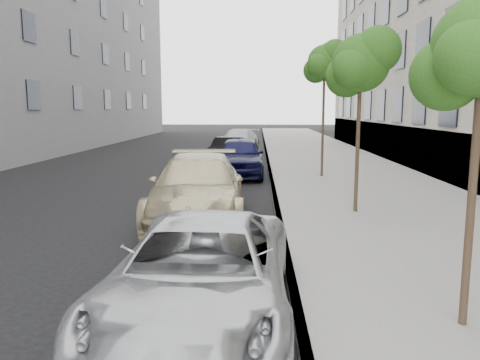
# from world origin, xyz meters

# --- Properties ---
(sidewalk) EXTENTS (6.40, 72.00, 0.14)m
(sidewalk) POSITION_xyz_m (4.30, 24.00, 0.07)
(sidewalk) COLOR gray
(sidewalk) RESTS_ON ground
(curb) EXTENTS (0.15, 72.00, 0.14)m
(curb) POSITION_xyz_m (1.18, 24.00, 0.07)
(curb) COLOR #9E9B93
(curb) RESTS_ON ground
(tree_mid) EXTENTS (1.77, 1.57, 4.67)m
(tree_mid) POSITION_xyz_m (3.23, 8.00, 3.93)
(tree_mid) COLOR #38281C
(tree_mid) RESTS_ON sidewalk
(tree_far) EXTENTS (1.67, 1.47, 5.28)m
(tree_far) POSITION_xyz_m (3.23, 14.50, 4.58)
(tree_far) COLOR #38281C
(tree_far) RESTS_ON sidewalk
(minivan) EXTENTS (2.44, 4.99, 1.37)m
(minivan) POSITION_xyz_m (-0.10, 1.67, 0.68)
(minivan) COLOR silver
(minivan) RESTS_ON ground
(suv) EXTENTS (2.55, 5.71, 1.63)m
(suv) POSITION_xyz_m (-0.88, 7.54, 0.81)
(suv) COLOR #C5B78C
(suv) RESTS_ON ground
(sedan_blue) EXTENTS (1.97, 4.81, 1.63)m
(sedan_blue) POSITION_xyz_m (-0.10, 15.37, 0.82)
(sedan_blue) COLOR black
(sedan_blue) RESTS_ON ground
(sedan_black) EXTENTS (2.01, 4.14, 1.31)m
(sedan_black) POSITION_xyz_m (-0.95, 20.35, 0.65)
(sedan_black) COLOR black
(sedan_black) RESTS_ON ground
(sedan_rear) EXTENTS (2.95, 5.45, 1.50)m
(sedan_rear) POSITION_xyz_m (-0.57, 25.52, 0.75)
(sedan_rear) COLOR #A9ABB1
(sedan_rear) RESTS_ON ground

